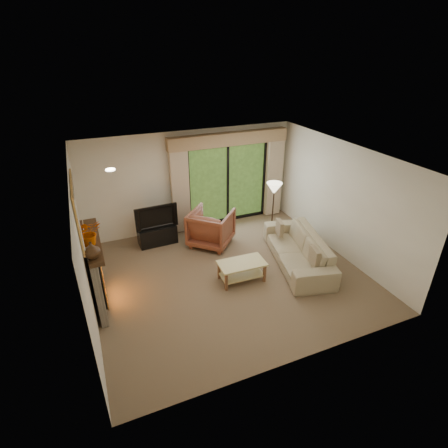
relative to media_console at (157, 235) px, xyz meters
name	(u,v)px	position (x,y,z in m)	size (l,w,h in m)	color
floor	(229,275)	(1.10, -1.95, -0.23)	(5.50, 5.50, 0.00)	brown
ceiling	(230,158)	(1.10, -1.95, 2.37)	(5.50, 5.50, 0.00)	white
wall_back	(191,181)	(1.10, 0.55, 1.07)	(5.00, 5.00, 0.00)	silver
wall_front	(301,296)	(1.10, -4.45, 1.07)	(5.00, 5.00, 0.00)	silver
wall_left	(83,249)	(-1.65, -1.95, 1.07)	(5.00, 5.00, 0.00)	silver
wall_right	(341,200)	(3.85, -1.95, 1.07)	(5.00, 5.00, 0.00)	silver
fireplace	(96,271)	(-1.53, -1.75, 0.45)	(0.24, 1.70, 1.37)	slate
mirror	(78,210)	(-1.61, -1.75, 1.72)	(0.07, 1.45, 1.02)	tan
sliding_door	(227,184)	(2.10, 0.50, 0.87)	(2.26, 0.10, 2.16)	black
curtain_left	(180,189)	(0.75, 0.39, 0.97)	(0.45, 0.18, 2.35)	tan
curtain_right	(274,175)	(3.45, 0.39, 0.97)	(0.45, 0.18, 2.35)	tan
cornice	(229,139)	(2.10, 0.41, 2.09)	(3.20, 0.24, 0.32)	tan
media_console	(157,235)	(0.00, 0.00, 0.00)	(0.93, 0.42, 0.46)	black
tv	(155,216)	(0.00, 0.00, 0.53)	(1.03, 0.13, 0.59)	black
armchair	(211,228)	(1.23, -0.54, 0.22)	(0.95, 0.98, 0.89)	brown
sofa	(298,249)	(2.71, -2.09, 0.12)	(2.39, 0.93, 0.70)	tan
pillow_near	(314,257)	(2.63, -2.78, 0.35)	(0.10, 0.38, 0.38)	brown
pillow_far	(280,228)	(2.63, -1.40, 0.34)	(0.09, 0.35, 0.35)	brown
coffee_table	(242,271)	(1.27, -2.20, -0.01)	(0.96, 0.53, 0.43)	#D3C27D
floor_lamp	(273,210)	(2.81, -0.75, 0.49)	(0.39, 0.39, 1.45)	#FFF2C9
vase	(91,250)	(-1.51, -2.40, 1.28)	(0.27, 0.27, 0.28)	#3A2413
branches	(89,233)	(-1.51, -1.95, 1.37)	(0.41, 0.35, 0.45)	#C75005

